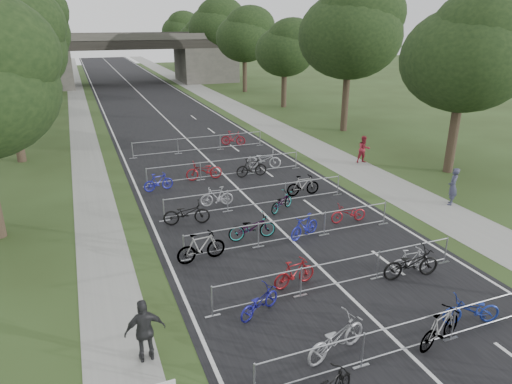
{
  "coord_description": "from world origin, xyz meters",
  "views": [
    {
      "loc": [
        -7.75,
        -4.46,
        8.7
      ],
      "look_at": [
        -0.34,
        14.29,
        1.1
      ],
      "focal_mm": 32.0,
      "sensor_mm": 36.0,
      "label": 1
    }
  ],
  "objects_px": {
    "overpass_bridge": "(128,59)",
    "pedestrian_b": "(364,150)",
    "pedestrian_c": "(145,331)",
    "pedestrian_a": "(453,187)"
  },
  "relations": [
    {
      "from": "pedestrian_a",
      "to": "pedestrian_b",
      "type": "bearing_deg",
      "value": -133.59
    },
    {
      "from": "pedestrian_b",
      "to": "pedestrian_c",
      "type": "height_order",
      "value": "pedestrian_c"
    },
    {
      "from": "overpass_bridge",
      "to": "pedestrian_b",
      "type": "distance_m",
      "value": 46.52
    },
    {
      "from": "pedestrian_a",
      "to": "pedestrian_c",
      "type": "bearing_deg",
      "value": -23.82
    },
    {
      "from": "pedestrian_b",
      "to": "pedestrian_c",
      "type": "relative_size",
      "value": 0.95
    },
    {
      "from": "pedestrian_c",
      "to": "pedestrian_b",
      "type": "bearing_deg",
      "value": -139.95
    },
    {
      "from": "overpass_bridge",
      "to": "pedestrian_b",
      "type": "relative_size",
      "value": 17.48
    },
    {
      "from": "overpass_bridge",
      "to": "pedestrian_c",
      "type": "distance_m",
      "value": 59.44
    },
    {
      "from": "pedestrian_b",
      "to": "pedestrian_c",
      "type": "bearing_deg",
      "value": -134.22
    },
    {
      "from": "overpass_bridge",
      "to": "pedestrian_a",
      "type": "relative_size",
      "value": 16.32
    }
  ]
}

